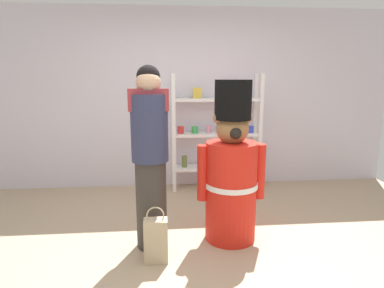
# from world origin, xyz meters

# --- Properties ---
(ground_plane) EXTENTS (6.40, 6.40, 0.00)m
(ground_plane) POSITION_xyz_m (0.00, 0.00, 0.00)
(ground_plane) COLOR tan
(back_wall) EXTENTS (6.40, 0.12, 2.60)m
(back_wall) POSITION_xyz_m (0.00, 2.20, 1.30)
(back_wall) COLOR silver
(back_wall) RESTS_ON ground_plane
(merchandise_shelf) EXTENTS (1.29, 0.35, 1.67)m
(merchandise_shelf) POSITION_xyz_m (0.53, 1.98, 0.84)
(merchandise_shelf) COLOR white
(merchandise_shelf) RESTS_ON ground_plane
(teddy_bear_guard) EXTENTS (0.68, 0.53, 1.60)m
(teddy_bear_guard) POSITION_xyz_m (0.42, 0.36, 0.69)
(teddy_bear_guard) COLOR red
(teddy_bear_guard) RESTS_ON ground_plane
(person_shopper) EXTENTS (0.36, 0.34, 1.73)m
(person_shopper) POSITION_xyz_m (-0.37, 0.28, 0.91)
(person_shopper) COLOR #38332D
(person_shopper) RESTS_ON ground_plane
(shopping_bag) EXTENTS (0.21, 0.13, 0.52)m
(shopping_bag) POSITION_xyz_m (-0.33, -0.01, 0.21)
(shopping_bag) COLOR #C1AD89
(shopping_bag) RESTS_ON ground_plane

